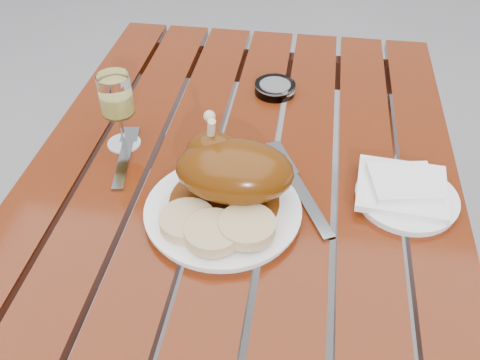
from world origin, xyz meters
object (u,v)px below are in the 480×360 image
dinner_plate (223,211)px  ashtray (275,88)px  wine_glass (119,111)px  side_plate (406,198)px  table (240,299)px

dinner_plate → ashtray: (0.05, 0.40, 0.00)m
wine_glass → side_plate: size_ratio=0.86×
table → wine_glass: 0.52m
dinner_plate → wine_glass: 0.29m
dinner_plate → side_plate: bearing=14.8°
side_plate → ashtray: ashtray is taller
wine_glass → side_plate: (0.54, -0.09, -0.07)m
dinner_plate → table: bearing=83.0°
table → dinner_plate: (-0.01, -0.11, 0.38)m
table → dinner_plate: size_ratio=4.52×
table → wine_glass: (-0.24, 0.06, 0.45)m
wine_glass → ashtray: wine_glass is taller
dinner_plate → side_plate: (0.31, 0.08, -0.00)m
table → ashtray: size_ratio=13.14×
side_plate → ashtray: size_ratio=1.95×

